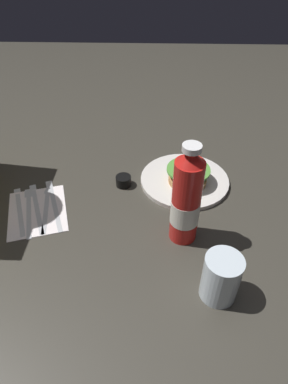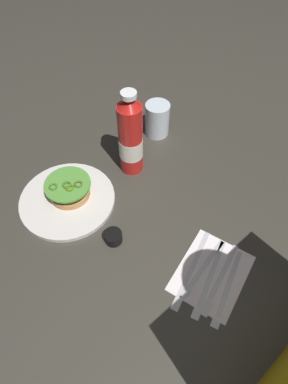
# 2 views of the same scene
# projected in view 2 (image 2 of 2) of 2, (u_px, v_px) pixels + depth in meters

# --- Properties ---
(ground_plane) EXTENTS (3.00, 3.00, 0.00)m
(ground_plane) POSITION_uv_depth(u_px,v_px,m) (136.00, 210.00, 0.87)
(ground_plane) COLOR #38352D
(dinner_plate) EXTENTS (0.26, 0.26, 0.01)m
(dinner_plate) POSITION_uv_depth(u_px,v_px,m) (68.00, 200.00, 0.88)
(dinner_plate) COLOR silver
(dinner_plate) RESTS_ON ground_plane
(burger_sandwich) EXTENTS (0.12, 0.12, 0.05)m
(burger_sandwich) POSITION_uv_depth(u_px,v_px,m) (69.00, 189.00, 0.86)
(burger_sandwich) COLOR tan
(burger_sandwich) RESTS_ON dinner_plate
(ketchup_bottle) EXTENTS (0.07, 0.07, 0.26)m
(ketchup_bottle) POSITION_uv_depth(u_px,v_px,m) (131.00, 138.00, 0.87)
(ketchup_bottle) COLOR red
(ketchup_bottle) RESTS_ON ground_plane
(water_glass) EXTENTS (0.08, 0.08, 0.11)m
(water_glass) POSITION_uv_depth(u_px,v_px,m) (157.00, 119.00, 1.01)
(water_glass) COLOR silver
(water_glass) RESTS_ON ground_plane
(condiment_cup) EXTENTS (0.04, 0.04, 0.03)m
(condiment_cup) POSITION_uv_depth(u_px,v_px,m) (113.00, 237.00, 0.80)
(condiment_cup) COLOR black
(condiment_cup) RESTS_ON ground_plane
(napkin) EXTENTS (0.22, 0.20, 0.00)m
(napkin) POSITION_uv_depth(u_px,v_px,m) (212.00, 273.00, 0.76)
(napkin) COLOR white
(napkin) RESTS_ON ground_plane
(table_knife) EXTENTS (0.21, 0.10, 0.00)m
(table_knife) POSITION_uv_depth(u_px,v_px,m) (191.00, 273.00, 0.75)
(table_knife) COLOR silver
(table_knife) RESTS_ON napkin
(spoon_utensil) EXTENTS (0.19, 0.05, 0.00)m
(spoon_utensil) POSITION_uv_depth(u_px,v_px,m) (197.00, 277.00, 0.75)
(spoon_utensil) COLOR silver
(spoon_utensil) RESTS_ON napkin
(steak_knife) EXTENTS (0.20, 0.10, 0.00)m
(steak_knife) POSITION_uv_depth(u_px,v_px,m) (208.00, 282.00, 0.74)
(steak_knife) COLOR silver
(steak_knife) RESTS_ON napkin
(fork_utensil) EXTENTS (0.19, 0.07, 0.00)m
(fork_utensil) POSITION_uv_depth(u_px,v_px,m) (217.00, 284.00, 0.74)
(fork_utensil) COLOR silver
(fork_utensil) RESTS_ON napkin
(butter_knife) EXTENTS (0.19, 0.09, 0.00)m
(butter_knife) POSITION_uv_depth(u_px,v_px,m) (226.00, 292.00, 0.72)
(butter_knife) COLOR silver
(butter_knife) RESTS_ON napkin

